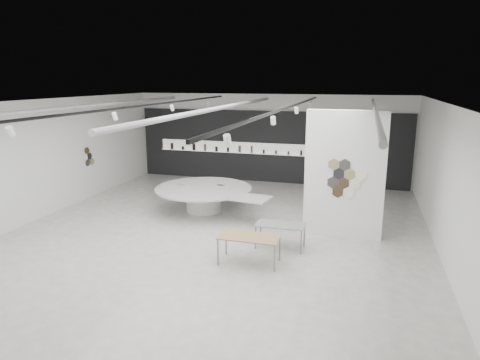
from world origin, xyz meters
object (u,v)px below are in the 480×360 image
(sample_table_wood, at_px, (249,238))
(sample_table_stone, at_px, (280,226))
(partition_column, at_px, (344,175))
(kitchen_counter, at_px, (342,179))
(display_island, at_px, (205,196))

(sample_table_wood, relative_size, sample_table_stone, 1.14)
(sample_table_stone, bearing_deg, partition_column, 42.83)
(partition_column, height_order, kitchen_counter, partition_column)
(partition_column, relative_size, sample_table_stone, 2.79)
(partition_column, bearing_deg, kitchen_counter, 93.10)
(sample_table_wood, relative_size, kitchen_counter, 1.00)
(display_island, xyz_separation_m, sample_table_wood, (2.54, -3.65, 0.10))
(display_island, distance_m, sample_table_wood, 4.45)
(partition_column, xyz_separation_m, sample_table_wood, (-2.06, -2.59, -1.16))
(sample_table_wood, distance_m, sample_table_stone, 1.30)
(sample_table_wood, distance_m, kitchen_counter, 8.30)
(partition_column, bearing_deg, sample_table_wood, -128.56)
(sample_table_stone, xyz_separation_m, kitchen_counter, (1.22, 6.93, -0.19))
(sample_table_wood, bearing_deg, sample_table_stone, 65.32)
(sample_table_wood, bearing_deg, display_island, 124.82)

